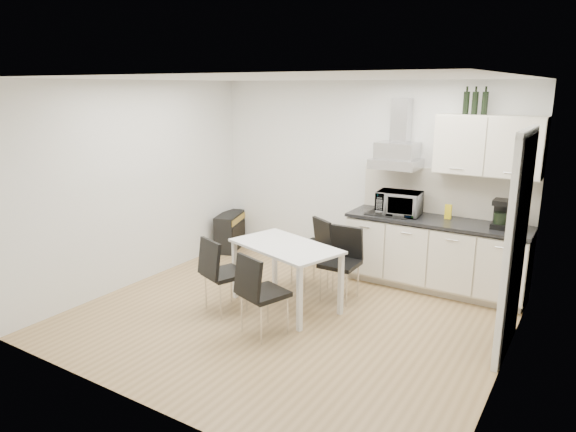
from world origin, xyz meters
name	(u,v)px	position (x,y,z in m)	size (l,w,h in m)	color
ground	(286,317)	(0.00, 0.00, 0.00)	(4.50, 4.50, 0.00)	tan
wall_back	(363,177)	(0.00, 2.00, 1.30)	(4.50, 0.10, 2.60)	silver
wall_front	(142,256)	(0.00, -2.00, 1.30)	(4.50, 0.10, 2.60)	silver
wall_left	(138,184)	(-2.25, 0.00, 1.30)	(0.10, 4.00, 2.60)	silver
wall_right	(513,236)	(2.25, 0.00, 1.30)	(0.10, 4.00, 2.60)	silver
ceiling	(286,78)	(0.00, 0.00, 2.60)	(4.50, 4.50, 0.00)	white
doorway	(515,247)	(2.21, 0.55, 1.05)	(0.08, 1.04, 2.10)	white
kitchenette	(441,226)	(1.19, 1.73, 0.83)	(2.22, 0.64, 2.52)	beige
dining_table	(286,253)	(-0.17, 0.27, 0.66)	(1.43, 1.07, 0.75)	white
chair_far_left	(310,254)	(-0.23, 0.93, 0.44)	(0.44, 0.50, 0.88)	black
chair_far_right	(340,265)	(0.28, 0.77, 0.44)	(0.44, 0.50, 0.88)	black
chair_near_left	(225,274)	(-0.68, -0.21, 0.44)	(0.44, 0.50, 0.88)	black
chair_near_right	(264,294)	(0.02, -0.44, 0.44)	(0.44, 0.50, 0.88)	black
guitar_amp	(230,231)	(-2.09, 1.65, 0.29)	(0.50, 0.74, 0.57)	black
floor_speaker	(315,250)	(-0.69, 1.90, 0.16)	(0.19, 0.17, 0.31)	black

